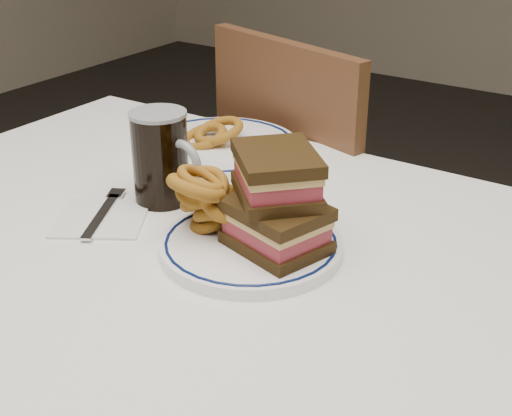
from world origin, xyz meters
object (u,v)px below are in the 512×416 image
Objects in this scene: chair_far at (320,215)px; far_plate at (219,147)px; main_plate at (251,245)px; beer_mug at (162,157)px; reuben_sandwich at (277,200)px.

chair_far reaches higher than far_plate.
main_plate is at bearing -70.58° from chair_far.
main_plate is at bearing -15.80° from beer_mug.
reuben_sandwich reaches higher than far_plate.
chair_far is at bearing 80.19° from far_plate.
chair_far is 6.16× the size of beer_mug.
beer_mug is at bearing -90.20° from chair_far.
beer_mug is 0.24m from far_plate.
far_plate is at bearing 137.94° from reuben_sandwich.
main_plate is (0.21, -0.59, 0.26)m from chair_far.
chair_far is 5.44× the size of reuben_sandwich.
chair_far reaches higher than reuben_sandwich.
reuben_sandwich is at bearing -42.06° from far_plate.
chair_far reaches higher than beer_mug.
chair_far is 0.71m from reuben_sandwich.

